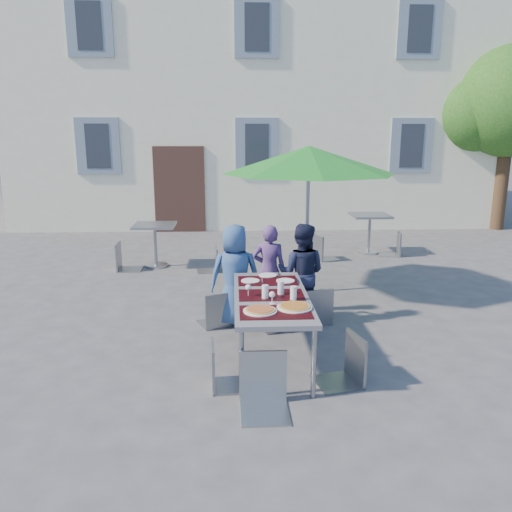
{
  "coord_description": "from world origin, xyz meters",
  "views": [
    {
      "loc": [
        -0.62,
        -5.51,
        2.42
      ],
      "look_at": [
        -0.34,
        0.54,
        0.97
      ],
      "focal_mm": 35.0,
      "sensor_mm": 36.0,
      "label": 1
    }
  ],
  "objects_px": {
    "chair_2": "(316,283)",
    "patio_umbrella": "(309,161)",
    "pizza_near_left": "(260,310)",
    "bg_chair_r_1": "(395,230)",
    "child_0": "(235,275)",
    "chair_3": "(222,340)",
    "cafe_table_0": "(155,236)",
    "dining_table": "(271,300)",
    "bg_chair_l_0": "(123,240)",
    "bg_chair_r_0": "(212,246)",
    "pizza_near_right": "(294,307)",
    "bg_chair_l_1": "(323,232)",
    "chair_4": "(348,331)",
    "cafe_table_1": "(370,225)",
    "child_2": "(301,273)",
    "chair_0": "(217,288)",
    "child_1": "(269,270)",
    "chair_5": "(264,349)",
    "chair_1": "(279,285)"
  },
  "relations": [
    {
      "from": "chair_2",
      "to": "patio_umbrella",
      "type": "xyz_separation_m",
      "value": [
        0.08,
        1.39,
        1.51
      ]
    },
    {
      "from": "chair_0",
      "to": "chair_3",
      "type": "xyz_separation_m",
      "value": [
        0.1,
        -1.65,
        -0.02
      ]
    },
    {
      "from": "dining_table",
      "to": "bg_chair_l_1",
      "type": "distance_m",
      "value": 4.8
    },
    {
      "from": "patio_umbrella",
      "to": "bg_chair_l_0",
      "type": "bearing_deg",
      "value": 154.18
    },
    {
      "from": "bg_chair_r_1",
      "to": "child_2",
      "type": "bearing_deg",
      "value": -123.39
    },
    {
      "from": "bg_chair_l_0",
      "to": "bg_chair_l_1",
      "type": "distance_m",
      "value": 3.88
    },
    {
      "from": "child_0",
      "to": "chair_0",
      "type": "distance_m",
      "value": 0.29
    },
    {
      "from": "patio_umbrella",
      "to": "child_1",
      "type": "bearing_deg",
      "value": -124.13
    },
    {
      "from": "chair_2",
      "to": "bg_chair_r_0",
      "type": "bearing_deg",
      "value": 118.07
    },
    {
      "from": "chair_5",
      "to": "patio_umbrella",
      "type": "xyz_separation_m",
      "value": [
        0.88,
        3.47,
        1.49
      ]
    },
    {
      "from": "chair_2",
      "to": "chair_3",
      "type": "distance_m",
      "value": 2.04
    },
    {
      "from": "dining_table",
      "to": "patio_umbrella",
      "type": "distance_m",
      "value": 2.89
    },
    {
      "from": "pizza_near_left",
      "to": "bg_chair_r_1",
      "type": "relative_size",
      "value": 0.36
    },
    {
      "from": "pizza_near_left",
      "to": "dining_table",
      "type": "bearing_deg",
      "value": 74.25
    },
    {
      "from": "pizza_near_right",
      "to": "chair_2",
      "type": "bearing_deg",
      "value": 72.69
    },
    {
      "from": "dining_table",
      "to": "chair_0",
      "type": "height_order",
      "value": "chair_0"
    },
    {
      "from": "child_2",
      "to": "patio_umbrella",
      "type": "relative_size",
      "value": 0.5
    },
    {
      "from": "pizza_near_right",
      "to": "chair_3",
      "type": "bearing_deg",
      "value": -166.65
    },
    {
      "from": "chair_3",
      "to": "cafe_table_1",
      "type": "distance_m",
      "value": 6.49
    },
    {
      "from": "patio_umbrella",
      "to": "cafe_table_0",
      "type": "relative_size",
      "value": 3.22
    },
    {
      "from": "child_0",
      "to": "chair_0",
      "type": "height_order",
      "value": "child_0"
    },
    {
      "from": "chair_3",
      "to": "bg_chair_l_0",
      "type": "distance_m",
      "value": 4.98
    },
    {
      "from": "chair_1",
      "to": "bg_chair_l_0",
      "type": "distance_m",
      "value": 4.05
    },
    {
      "from": "cafe_table_0",
      "to": "bg_chair_r_0",
      "type": "distance_m",
      "value": 1.16
    },
    {
      "from": "cafe_table_0",
      "to": "dining_table",
      "type": "bearing_deg",
      "value": -65.77
    },
    {
      "from": "child_2",
      "to": "chair_3",
      "type": "bearing_deg",
      "value": 77.1
    },
    {
      "from": "child_2",
      "to": "bg_chair_l_0",
      "type": "relative_size",
      "value": 1.38
    },
    {
      "from": "child_0",
      "to": "chair_3",
      "type": "distance_m",
      "value": 1.72
    },
    {
      "from": "child_2",
      "to": "cafe_table_0",
      "type": "distance_m",
      "value": 3.86
    },
    {
      "from": "bg_chair_l_0",
      "to": "bg_chair_r_0",
      "type": "distance_m",
      "value": 1.65
    },
    {
      "from": "child_0",
      "to": "chair_2",
      "type": "distance_m",
      "value": 1.06
    },
    {
      "from": "chair_0",
      "to": "bg_chair_l_0",
      "type": "xyz_separation_m",
      "value": [
        -1.81,
        2.94,
        0.05
      ]
    },
    {
      "from": "child_2",
      "to": "chair_4",
      "type": "distance_m",
      "value": 1.76
    },
    {
      "from": "child_1",
      "to": "chair_3",
      "type": "height_order",
      "value": "child_1"
    },
    {
      "from": "pizza_near_right",
      "to": "bg_chair_l_1",
      "type": "relative_size",
      "value": 0.36
    },
    {
      "from": "pizza_near_left",
      "to": "bg_chair_l_1",
      "type": "xyz_separation_m",
      "value": [
        1.54,
        5.13,
        -0.2
      ]
    },
    {
      "from": "pizza_near_right",
      "to": "cafe_table_0",
      "type": "height_order",
      "value": "cafe_table_0"
    },
    {
      "from": "chair_0",
      "to": "cafe_table_0",
      "type": "relative_size",
      "value": 1.08
    },
    {
      "from": "chair_4",
      "to": "bg_chair_r_1",
      "type": "height_order",
      "value": "chair_4"
    },
    {
      "from": "child_0",
      "to": "pizza_near_right",
      "type": "bearing_deg",
      "value": 109.97
    },
    {
      "from": "child_0",
      "to": "patio_umbrella",
      "type": "relative_size",
      "value": 0.51
    },
    {
      "from": "cafe_table_1",
      "to": "child_2",
      "type": "bearing_deg",
      "value": -116.62
    },
    {
      "from": "pizza_near_left",
      "to": "bg_chair_r_0",
      "type": "xyz_separation_m",
      "value": [
        -0.66,
        4.34,
        -0.28
      ]
    },
    {
      "from": "patio_umbrella",
      "to": "cafe_table_1",
      "type": "bearing_deg",
      "value": 57.27
    },
    {
      "from": "bg_chair_l_0",
      "to": "bg_chair_l_1",
      "type": "bearing_deg",
      "value": 9.19
    },
    {
      "from": "bg_chair_l_0",
      "to": "pizza_near_left",
      "type": "bearing_deg",
      "value": -63.0
    },
    {
      "from": "cafe_table_1",
      "to": "bg_chair_r_0",
      "type": "bearing_deg",
      "value": -157.98
    },
    {
      "from": "child_2",
      "to": "chair_3",
      "type": "xyz_separation_m",
      "value": [
        -1.01,
        -1.78,
        -0.17
      ]
    },
    {
      "from": "chair_3",
      "to": "chair_4",
      "type": "xyz_separation_m",
      "value": [
        1.25,
        0.04,
        0.06
      ]
    },
    {
      "from": "bg_chair_r_1",
      "to": "patio_umbrella",
      "type": "bearing_deg",
      "value": -131.81
    }
  ]
}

